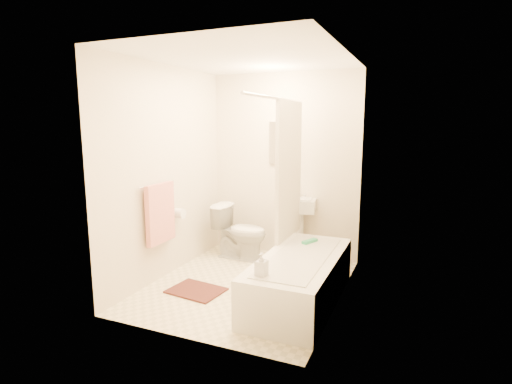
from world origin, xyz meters
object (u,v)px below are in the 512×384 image
at_px(sink, 298,226).
at_px(bath_mat, 196,290).
at_px(soap_bottle, 261,265).
at_px(toilet, 241,232).
at_px(bathtub, 300,279).

relative_size(sink, bath_mat, 1.57).
height_order(bath_mat, soap_bottle, soap_bottle).
distance_m(toilet, bath_mat, 1.21).
bearing_deg(bathtub, sink, 108.04).
bearing_deg(bathtub, soap_bottle, -104.88).
height_order(toilet, bath_mat, toilet).
bearing_deg(toilet, bath_mat, -177.00).
xyz_separation_m(sink, soap_bottle, (0.23, -1.82, 0.13)).
bearing_deg(toilet, sink, -67.85).
bearing_deg(bathtub, bath_mat, -168.87).
bearing_deg(soap_bottle, sink, 97.18).
height_order(toilet, sink, sink).
distance_m(bath_mat, soap_bottle, 1.14).
distance_m(sink, bathtub, 1.29).
relative_size(toilet, bath_mat, 1.28).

